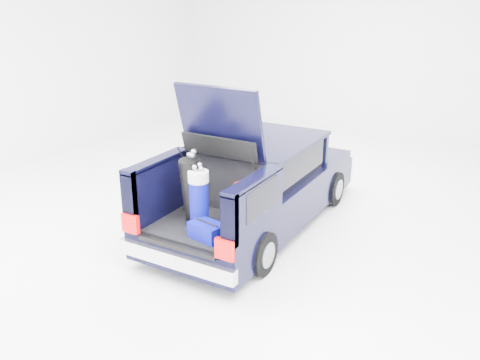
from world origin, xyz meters
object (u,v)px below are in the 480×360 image
Objects in this scene: black_golf_bag at (193,191)px; blue_duffel at (207,231)px; blue_golf_bag at (199,199)px; car at (258,185)px; red_suitcase at (249,203)px.

black_golf_bag reaches higher than blue_duffel.
blue_golf_bag is 1.86× the size of blue_duffel.
black_golf_bag reaches higher than blue_golf_bag.
car is 1.74m from blue_golf_bag.
black_golf_bag is 1.12× the size of blue_golf_bag.
blue_duffel is (0.26, -0.21, -0.31)m from blue_golf_bag.
car is at bearing 109.18° from blue_duffel.
black_golf_bag is 2.09× the size of blue_duffel.
black_golf_bag is (-0.19, -1.59, 0.40)m from car.
red_suitcase is at bearing 84.61° from blue_duffel.
blue_golf_bag is 0.46m from blue_duffel.
red_suitcase is 0.64× the size of blue_golf_bag.
black_golf_bag is at bearing 154.93° from blue_duffel.
blue_duffel is at bearing -14.54° from black_golf_bag.
blue_golf_bag reaches higher than red_suitcase.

